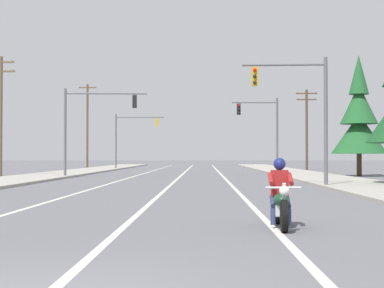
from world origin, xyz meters
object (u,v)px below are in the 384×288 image
(traffic_signal_near_right, at_px, (302,102))
(utility_pole_right_far, at_px, (307,126))
(conifer_tree_right_verge_far, at_px, (359,120))
(utility_pole_left_far, at_px, (87,124))
(utility_pole_left_near, at_px, (1,112))
(motorcycle_with_rider, at_px, (280,200))
(traffic_signal_mid_left, at_px, (130,132))
(traffic_signal_near_left, at_px, (89,118))
(traffic_signal_mid_right, at_px, (264,125))

(traffic_signal_near_right, distance_m, utility_pole_right_far, 37.48)
(conifer_tree_right_verge_far, bearing_deg, utility_pole_left_far, 130.52)
(utility_pole_left_near, bearing_deg, motorcycle_with_rider, -62.69)
(traffic_signal_mid_left, bearing_deg, motorcycle_with_rider, -80.25)
(utility_pole_right_far, bearing_deg, utility_pole_left_near, -138.04)
(utility_pole_right_far, bearing_deg, traffic_signal_near_left, -129.09)
(traffic_signal_near_left, xyz_separation_m, traffic_signal_mid_right, (12.91, 7.56, -0.12))
(motorcycle_with_rider, xyz_separation_m, traffic_signal_near_left, (-9.53, 30.34, 3.56))
(conifer_tree_right_verge_far, bearing_deg, traffic_signal_mid_right, 145.03)
(conifer_tree_right_verge_far, bearing_deg, utility_pole_right_far, 91.42)
(traffic_signal_near_left, xyz_separation_m, utility_pole_left_near, (-6.41, 0.53, 0.45))
(traffic_signal_near_left, xyz_separation_m, utility_pole_left_far, (-6.28, 33.08, 1.20))
(utility_pole_left_far, distance_m, conifer_tree_right_verge_far, 39.61)
(motorcycle_with_rider, height_order, utility_pole_left_far, utility_pole_left_far)
(traffic_signal_near_right, distance_m, utility_pole_left_near, 23.72)
(utility_pole_left_far, bearing_deg, traffic_signal_mid_right, -53.06)
(traffic_signal_mid_right, height_order, utility_pole_right_far, utility_pole_right_far)
(traffic_signal_near_left, distance_m, traffic_signal_mid_right, 14.96)
(traffic_signal_mid_left, bearing_deg, traffic_signal_near_right, -72.33)
(utility_pole_left_near, xyz_separation_m, utility_pole_left_far, (0.13, 32.55, 0.76))
(traffic_signal_mid_right, bearing_deg, utility_pole_right_far, 69.07)
(traffic_signal_near_right, relative_size, traffic_signal_near_left, 1.00)
(traffic_signal_mid_right, height_order, utility_pole_left_near, utility_pole_left_near)
(utility_pole_left_near, bearing_deg, utility_pole_right_far, 41.96)
(traffic_signal_near_right, xyz_separation_m, traffic_signal_mid_left, (-12.94, 40.60, 0.09))
(traffic_signal_mid_right, relative_size, utility_pole_left_near, 0.73)
(traffic_signal_mid_right, bearing_deg, conifer_tree_right_verge_far, -34.97)
(traffic_signal_near_right, distance_m, traffic_signal_mid_right, 21.18)
(traffic_signal_near_right, height_order, traffic_signal_mid_right, same)
(traffic_signal_near_left, height_order, utility_pole_right_far, utility_pole_right_far)
(utility_pole_left_near, bearing_deg, traffic_signal_mid_left, 77.02)
(motorcycle_with_rider, height_order, traffic_signal_mid_right, traffic_signal_mid_right)
(utility_pole_right_far, distance_m, conifer_tree_right_verge_far, 20.34)
(traffic_signal_mid_right, distance_m, traffic_signal_mid_left, 23.49)
(utility_pole_left_near, relative_size, conifer_tree_right_verge_far, 0.95)
(traffic_signal_near_right, bearing_deg, motorcycle_with_rider, -100.47)
(conifer_tree_right_verge_far, bearing_deg, traffic_signal_near_left, -171.27)
(traffic_signal_near_right, xyz_separation_m, conifer_tree_right_verge_far, (6.82, 16.61, 0.07))
(traffic_signal_near_left, distance_m, conifer_tree_right_verge_far, 19.67)
(motorcycle_with_rider, xyz_separation_m, traffic_signal_mid_right, (3.38, 37.90, 3.44))
(traffic_signal_near_left, height_order, conifer_tree_right_verge_far, conifer_tree_right_verge_far)
(utility_pole_left_near, distance_m, utility_pole_left_far, 32.56)
(traffic_signal_near_left, height_order, utility_pole_left_far, utility_pole_left_far)
(motorcycle_with_rider, distance_m, traffic_signal_near_right, 17.35)
(motorcycle_with_rider, bearing_deg, traffic_signal_near_right, 79.53)
(utility_pole_left_far, bearing_deg, traffic_signal_mid_left, -45.67)
(motorcycle_with_rider, relative_size, utility_pole_right_far, 0.26)
(traffic_signal_near_left, relative_size, traffic_signal_mid_left, 1.00)
(utility_pole_left_far, bearing_deg, conifer_tree_right_verge_far, -49.48)
(utility_pole_left_near, bearing_deg, traffic_signal_near_left, -4.72)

